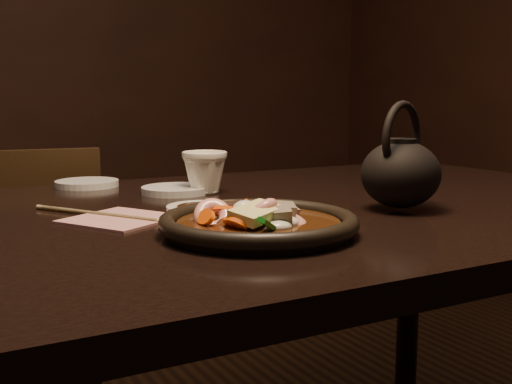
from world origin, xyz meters
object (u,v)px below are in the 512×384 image
chair (22,297)px  plate (259,224)px  table (243,253)px  teapot (401,170)px  tea_cup (205,171)px

chair → plate: 0.94m
table → teapot: teapot is taller
chair → teapot: teapot is taller
chair → teapot: size_ratio=4.64×
table → plate: size_ratio=5.83×
tea_cup → teapot: 0.38m
plate → tea_cup: size_ratio=3.15×
tea_cup → chair: bearing=118.8°
table → chair: size_ratio=1.96×
tea_cup → teapot: size_ratio=0.50×
chair → teapot: (0.48, -0.82, 0.37)m
chair → teapot: 1.02m
plate → tea_cup: tea_cup is taller
chair → teapot: bearing=126.9°
plate → teapot: 0.30m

